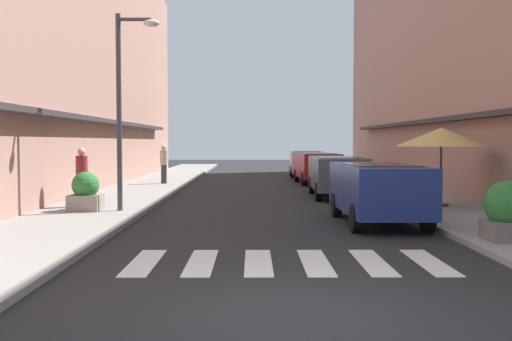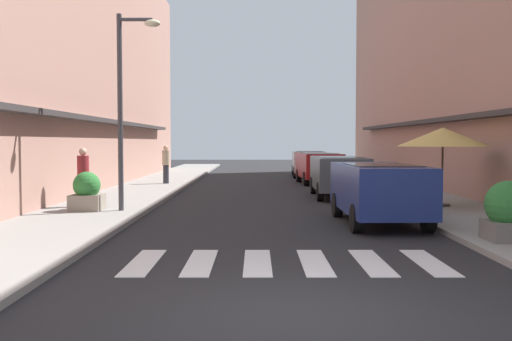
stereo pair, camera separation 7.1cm
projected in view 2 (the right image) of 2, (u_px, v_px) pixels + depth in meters
name	position (u px, v px, depth m)	size (l,w,h in m)	color
ground_plane	(268.00, 195.00, 22.52)	(86.06, 86.06, 0.00)	#232326
sidewalk_left	(135.00, 193.00, 22.51)	(3.01, 54.77, 0.12)	gray
sidewalk_right	(400.00, 193.00, 22.53)	(3.01, 54.77, 0.12)	gray
building_row_left	(36.00, 46.00, 23.18)	(5.50, 37.21, 11.52)	#A87A6B
building_row_right	(498.00, 41.00, 23.21)	(5.50, 37.21, 11.89)	#A87A6B
crosswalk	(285.00, 262.00, 9.87)	(5.20, 2.20, 0.01)	silver
parked_car_near	(377.00, 187.00, 14.40)	(1.86, 4.23, 1.47)	navy
parked_car_mid	(337.00, 172.00, 21.37)	(1.88, 4.37, 1.47)	#4C5156
parked_car_far	(317.00, 164.00, 28.21)	(1.97, 4.30, 1.47)	maroon
parked_car_distant	(307.00, 161.00, 33.71)	(1.91, 4.00, 1.47)	silver
street_lamp	(125.00, 91.00, 16.16)	(1.19, 0.28, 5.35)	#38383D
cafe_umbrella	(441.00, 137.00, 17.36)	(2.64, 2.64, 2.30)	#262626
planter_corner	(507.00, 211.00, 11.35)	(0.91, 0.91, 1.15)	slate
planter_midblock	(85.00, 193.00, 16.32)	(0.85, 0.85, 1.07)	gray
pedestrian_walking_near	(82.00, 176.00, 17.25)	(0.34, 0.34, 1.71)	#282B33
pedestrian_walking_far	(164.00, 163.00, 26.76)	(0.34, 0.34, 1.73)	#282B33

